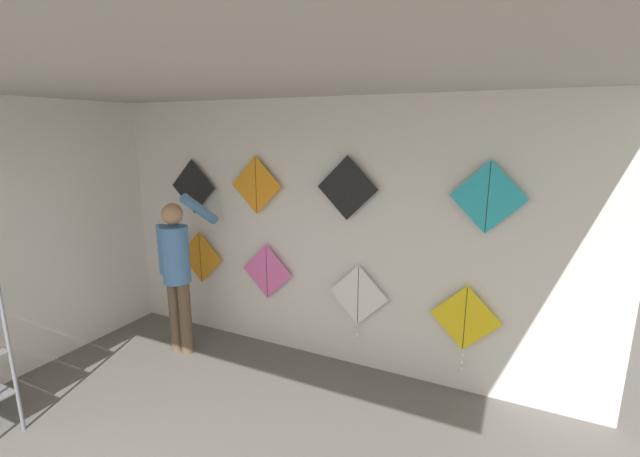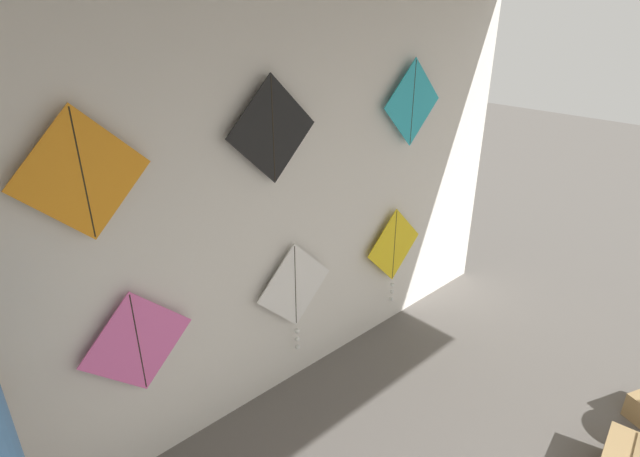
# 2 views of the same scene
# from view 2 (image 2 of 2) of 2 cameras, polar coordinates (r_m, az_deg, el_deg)

# --- Properties ---
(back_panel) EXTENTS (5.81, 0.06, 2.80)m
(back_panel) POSITION_cam_2_polar(r_m,az_deg,el_deg) (2.97, -12.59, 0.08)
(back_panel) COLOR silver
(back_panel) RESTS_ON ground
(kite_1) EXTENTS (0.64, 0.01, 0.64)m
(kite_1) POSITION_cam_2_polar(r_m,az_deg,el_deg) (2.94, -20.08, -12.14)
(kite_1) COLOR pink
(kite_2) EXTENTS (0.64, 0.04, 0.85)m
(kite_2) POSITION_cam_2_polar(r_m,az_deg,el_deg) (3.46, -2.84, -7.03)
(kite_2) COLOR white
(kite_3) EXTENTS (0.64, 0.04, 0.85)m
(kite_3) POSITION_cam_2_polar(r_m,az_deg,el_deg) (4.15, 8.45, -2.32)
(kite_3) COLOR yellow
(kite_5) EXTENTS (0.64, 0.01, 0.64)m
(kite_5) POSITION_cam_2_polar(r_m,az_deg,el_deg) (2.49, -25.51, 5.54)
(kite_5) COLOR orange
(kite_6) EXTENTS (0.64, 0.01, 0.64)m
(kite_6) POSITION_cam_2_polar(r_m,az_deg,el_deg) (2.95, -5.43, 11.13)
(kite_6) COLOR black
(kite_7) EXTENTS (0.64, 0.01, 0.64)m
(kite_7) POSITION_cam_2_polar(r_m,az_deg,el_deg) (3.86, 10.55, 13.93)
(kite_7) COLOR #28B2C6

